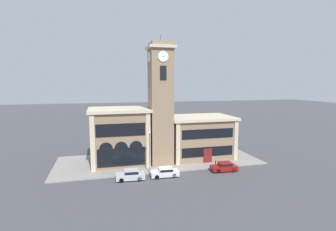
# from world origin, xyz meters

# --- Properties ---
(ground_plane) EXTENTS (300.00, 300.00, 0.00)m
(ground_plane) POSITION_xyz_m (0.00, 0.00, 0.00)
(ground_plane) COLOR #424247
(sidewalk_kerb) EXTENTS (34.65, 13.03, 0.15)m
(sidewalk_kerb) POSITION_xyz_m (0.00, 6.52, 0.07)
(sidewalk_kerb) COLOR gray
(sidewalk_kerb) RESTS_ON ground_plane
(clock_tower) EXTENTS (4.33, 4.33, 21.26)m
(clock_tower) POSITION_xyz_m (-0.00, 4.81, 10.09)
(clock_tower) COLOR #897056
(clock_tower) RESTS_ON ground_plane
(town_hall_left_wing) EXTENTS (9.91, 8.74, 9.38)m
(town_hall_left_wing) POSITION_xyz_m (-6.72, 6.98, 4.72)
(town_hall_left_wing) COLOR #897056
(town_hall_left_wing) RESTS_ON ground_plane
(town_hall_right_wing) EXTENTS (11.91, 8.74, 7.58)m
(town_hall_right_wing) POSITION_xyz_m (7.72, 6.99, 3.82)
(town_hall_right_wing) COLOR #897056
(town_hall_right_wing) RESTS_ON ground_plane
(parked_car_near) EXTENTS (4.12, 2.10, 1.45)m
(parked_car_near) POSITION_xyz_m (-5.83, -1.40, 0.75)
(parked_car_near) COLOR #B2B7C1
(parked_car_near) RESTS_ON ground_plane
(parked_car_mid) EXTENTS (4.18, 2.03, 1.32)m
(parked_car_mid) POSITION_xyz_m (-0.84, -1.40, 0.69)
(parked_car_mid) COLOR silver
(parked_car_mid) RESTS_ON ground_plane
(parked_car_far) EXTENTS (4.13, 1.96, 1.39)m
(parked_car_far) POSITION_xyz_m (8.65, -1.40, 0.73)
(parked_car_far) COLOR maroon
(parked_car_far) RESTS_ON ground_plane
(street_lamp) EXTENTS (0.36, 0.36, 6.27)m
(street_lamp) POSITION_xyz_m (-2.70, 0.55, 4.22)
(street_lamp) COLOR #4C4C51
(street_lamp) RESTS_ON sidewalk_kerb
(bollard) EXTENTS (0.18, 0.18, 1.06)m
(bollard) POSITION_xyz_m (8.03, 0.45, 0.67)
(bollard) COLOR black
(bollard) RESTS_ON sidewalk_kerb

